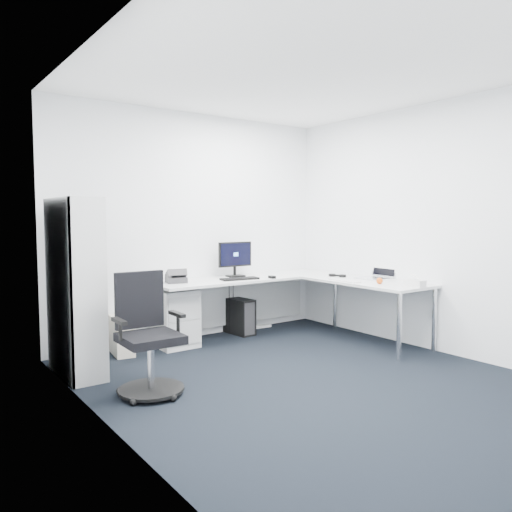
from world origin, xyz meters
TOP-DOWN VIEW (x-y plane):
  - ground at (0.00, 0.00)m, footprint 4.20×4.20m
  - ceiling at (0.00, 0.00)m, footprint 4.20×4.20m
  - wall_back at (0.00, 2.10)m, footprint 3.60×0.02m
  - wall_left at (-1.80, 0.00)m, footprint 0.02×4.20m
  - wall_right at (1.80, 0.00)m, footprint 0.02×4.20m
  - l_desk at (0.55, 1.40)m, footprint 2.50×1.40m
  - drawer_pedestal at (-0.43, 1.85)m, footprint 0.42×0.53m
  - bookshelf at (-1.62, 1.45)m, footprint 0.32×0.82m
  - task_chair at (-1.30, 0.54)m, footprint 0.57×0.57m
  - black_pc_tower at (0.51, 1.91)m, footprint 0.23×0.47m
  - beige_pc_tower at (-1.04, 1.87)m, footprint 0.25×0.45m
  - power_strip at (0.91, 1.99)m, footprint 0.32×0.08m
  - monitor at (0.43, 1.87)m, footprint 0.46×0.16m
  - black_keyboard at (0.31, 1.59)m, footprint 0.47×0.22m
  - mouse at (0.70, 1.47)m, footprint 0.07×0.10m
  - desk_phone at (-0.42, 1.80)m, footprint 0.26×0.26m
  - laptop at (1.59, 0.69)m, footprint 0.37×0.36m
  - white_keyboard at (1.20, 0.77)m, footprint 0.15×0.43m
  - headphones at (1.44, 1.12)m, footprint 0.19×0.24m
  - orange_fruit at (1.34, 0.37)m, footprint 0.07×0.07m
  - tissue_box at (1.48, 0.02)m, footprint 0.12×0.22m

SIDE VIEW (x-z plane):
  - ground at x=0.00m, z-range 0.00..0.00m
  - power_strip at x=0.91m, z-range 0.00..0.04m
  - beige_pc_tower at x=-1.04m, z-range 0.00..0.40m
  - black_pc_tower at x=0.51m, z-range 0.00..0.44m
  - drawer_pedestal at x=-0.43m, z-range 0.00..0.65m
  - l_desk at x=0.55m, z-range 0.00..0.73m
  - task_chair at x=-1.30m, z-range 0.00..1.00m
  - white_keyboard at x=1.20m, z-range 0.73..0.74m
  - black_keyboard at x=0.31m, z-range 0.73..0.75m
  - mouse at x=0.70m, z-range 0.73..0.76m
  - headphones at x=1.44m, z-range 0.73..0.78m
  - orange_fruit at x=1.34m, z-range 0.73..0.80m
  - tissue_box at x=1.48m, z-range 0.73..0.80m
  - desk_phone at x=-0.42m, z-range 0.73..0.88m
  - bookshelf at x=-1.62m, z-range 0.00..1.64m
  - laptop at x=1.59m, z-range 0.73..0.99m
  - monitor at x=0.43m, z-range 0.73..1.17m
  - wall_back at x=0.00m, z-range 0.00..2.70m
  - wall_left at x=-1.80m, z-range 0.00..2.70m
  - wall_right at x=1.80m, z-range 0.00..2.70m
  - ceiling at x=0.00m, z-range 2.70..2.70m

